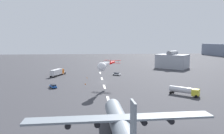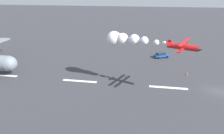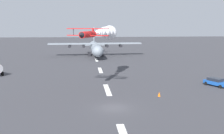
{
  "view_description": "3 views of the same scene",
  "coord_description": "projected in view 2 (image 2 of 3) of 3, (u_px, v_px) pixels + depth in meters",
  "views": [
    {
      "loc": [
        97.26,
        -5.47,
        18.77
      ],
      "look_at": [
        8.56,
        3.3,
        8.05
      ],
      "focal_mm": 34.4,
      "sensor_mm": 36.0,
      "label": 1
    },
    {
      "loc": [
        14.97,
        40.68,
        19.59
      ],
      "look_at": [
        22.02,
        0.0,
        3.91
      ],
      "focal_mm": 32.88,
      "sensor_mm": 36.0,
      "label": 2
    },
    {
      "loc": [
        -32.53,
        3.91,
        11.31
      ],
      "look_at": [
        14.45,
        -1.37,
        3.34
      ],
      "focal_mm": 39.22,
      "sensor_mm": 36.0,
      "label": 3
    }
  ],
  "objects": [
    {
      "name": "followme_car_yellow",
      "position": [
        161.0,
        55.0,
        62.52
      ],
      "size": [
        4.71,
        3.57,
        1.52
      ],
      "color": "#194CA5",
      "rests_on": "ground"
    },
    {
      "name": "traffic_cone_far",
      "position": [
        187.0,
        73.0,
        50.01
      ],
      "size": [
        0.44,
        0.44,
        0.75
      ],
      "primitive_type": "cone",
      "color": "orange",
      "rests_on": "ground"
    },
    {
      "name": "runway_stripe_5",
      "position": [
        80.0,
        81.0,
        46.74
      ],
      "size": [
        8.0,
        0.9,
        0.01
      ],
      "primitive_type": "cube",
      "color": "white",
      "rests_on": "ground"
    },
    {
      "name": "runway_stripe_4",
      "position": [
        168.0,
        88.0,
        43.6
      ],
      "size": [
        8.0,
        0.9,
        0.01
      ],
      "primitive_type": "cube",
      "color": "white",
      "rests_on": "ground"
    },
    {
      "name": "ground_plane",
      "position": [
        218.0,
        91.0,
        42.04
      ],
      "size": [
        440.0,
        440.0,
        0.0
      ],
      "primitive_type": "plane",
      "color": "#38383D",
      "rests_on": "ground"
    },
    {
      "name": "stunt_biplane_red",
      "position": [
        128.0,
        40.0,
        42.06
      ],
      "size": [
        18.23,
        10.11,
        3.18
      ],
      "color": "red"
    },
    {
      "name": "runway_stripe_6",
      "position": [
        2.0,
        75.0,
        49.88
      ],
      "size": [
        8.0,
        0.9,
        0.01
      ],
      "primitive_type": "cube",
      "color": "white",
      "rests_on": "ground"
    }
  ]
}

